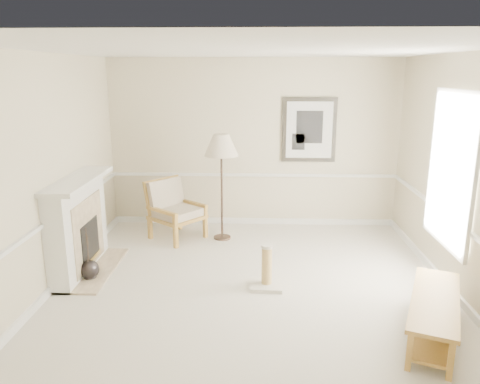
% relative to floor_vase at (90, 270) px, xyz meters
% --- Properties ---
extents(ground, '(5.50, 5.50, 0.00)m').
position_rel_floor_vase_xyz_m(ground, '(2.13, -0.30, -0.13)').
color(ground, silver).
rests_on(ground, ground).
extents(room, '(5.04, 5.54, 2.92)m').
position_rel_floor_vase_xyz_m(room, '(2.27, -0.23, 1.73)').
color(room, beige).
rests_on(room, ground).
extents(fireplace, '(0.64, 1.64, 1.31)m').
position_rel_floor_vase_xyz_m(fireplace, '(-0.21, 0.30, 0.51)').
color(fireplace, white).
rests_on(fireplace, ground).
extents(floor_vase, '(0.25, 0.25, 0.73)m').
position_rel_floor_vase_xyz_m(floor_vase, '(0.00, 0.00, 0.00)').
color(floor_vase, black).
rests_on(floor_vase, ground).
extents(armchair, '(1.05, 1.05, 0.96)m').
position_rel_floor_vase_xyz_m(armchair, '(0.81, 1.70, 0.38)').
color(armchair, '#B08539').
rests_on(armchair, ground).
extents(floor_lamp, '(0.67, 0.67, 1.72)m').
position_rel_floor_vase_xyz_m(floor_lamp, '(1.63, 1.64, 1.37)').
color(floor_lamp, black).
rests_on(floor_lamp, ground).
extents(bench, '(0.99, 1.58, 0.43)m').
position_rel_floor_vase_xyz_m(bench, '(4.02, -1.22, 0.16)').
color(bench, '#B08539').
rests_on(bench, ground).
extents(scratching_post, '(0.42, 0.42, 0.57)m').
position_rel_floor_vase_xyz_m(scratching_post, '(2.33, -0.13, 0.05)').
color(scratching_post, silver).
rests_on(scratching_post, ground).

